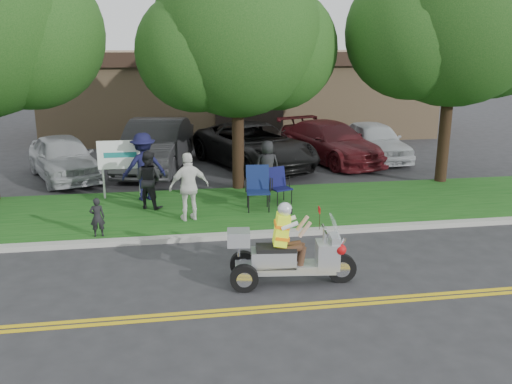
{
  "coord_description": "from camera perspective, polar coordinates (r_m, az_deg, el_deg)",
  "views": [
    {
      "loc": [
        -1.52,
        -8.67,
        4.34
      ],
      "look_at": [
        0.2,
        2.0,
        1.38
      ],
      "focal_mm": 38.0,
      "sensor_mm": 36.0,
      "label": 1
    }
  ],
  "objects": [
    {
      "name": "child_left",
      "position": [
        12.76,
        -16.36,
        -2.55
      ],
      "size": [
        0.35,
        0.24,
        0.91
      ],
      "primitive_type": "imported",
      "rotation": [
        0.0,
        0.0,
        3.22
      ],
      "color": "black",
      "rests_on": "grass_verge"
    },
    {
      "name": "spectator_adult_right",
      "position": [
        13.39,
        -7.06,
        0.57
      ],
      "size": [
        1.07,
        0.64,
        1.7
      ],
      "primitive_type": "imported",
      "rotation": [
        0.0,
        0.0,
        3.39
      ],
      "color": "white",
      "rests_on": "grass_verge"
    },
    {
      "name": "parked_car_far_left",
      "position": [
        18.97,
        -19.6,
        3.47
      ],
      "size": [
        3.23,
        4.62,
        1.46
      ],
      "primitive_type": "imported",
      "rotation": [
        0.0,
        0.0,
        0.39
      ],
      "color": "#ABADB2",
      "rests_on": "ground"
    },
    {
      "name": "centerline_near",
      "position": [
        9.31,
        1.33,
        -12.44
      ],
      "size": [
        60.0,
        0.1,
        0.01
      ],
      "primitive_type": "cube",
      "color": "gold",
      "rests_on": "ground"
    },
    {
      "name": "tree_mid",
      "position": [
        16.04,
        -1.82,
        15.65
      ],
      "size": [
        5.88,
        4.8,
        7.05
      ],
      "color": "#332114",
      "rests_on": "ground"
    },
    {
      "name": "commercial_building",
      "position": [
        27.97,
        -1.95,
        10.54
      ],
      "size": [
        18.0,
        8.2,
        4.0
      ],
      "color": "#9E7F5B",
      "rests_on": "ground"
    },
    {
      "name": "lawn_chair_b",
      "position": [
        14.86,
        2.41,
        0.96
      ],
      "size": [
        0.66,
        0.67,
        0.98
      ],
      "rotation": [
        0.0,
        0.0,
        0.34
      ],
      "color": "black",
      "rests_on": "grass_verge"
    },
    {
      "name": "trike_scooter",
      "position": [
        10.12,
        3.18,
        -6.69
      ],
      "size": [
        2.42,
        0.86,
        1.58
      ],
      "rotation": [
        0.0,
        0.0,
        -0.11
      ],
      "color": "black",
      "rests_on": "ground"
    },
    {
      "name": "spectator_adult_mid",
      "position": [
        14.58,
        -11.26,
        1.29
      ],
      "size": [
        0.94,
        0.88,
        1.54
      ],
      "primitive_type": "imported",
      "rotation": [
        0.0,
        0.0,
        2.63
      ],
      "color": "black",
      "rests_on": "grass_verge"
    },
    {
      "name": "curb",
      "position": [
        12.57,
        -1.68,
        -4.59
      ],
      "size": [
        60.0,
        0.25,
        0.12
      ],
      "primitive_type": "cube",
      "color": "#A8A89E",
      "rests_on": "ground"
    },
    {
      "name": "parked_car_right",
      "position": [
        20.76,
        7.85,
        5.22
      ],
      "size": [
        3.64,
        5.55,
        1.49
      ],
      "primitive_type": "imported",
      "rotation": [
        0.0,
        0.0,
        0.33
      ],
      "color": "#511318",
      "rests_on": "ground"
    },
    {
      "name": "parked_car_left",
      "position": [
        19.36,
        -10.49,
        4.81
      ],
      "size": [
        2.89,
        5.67,
        1.78
      ],
      "primitive_type": "imported",
      "rotation": [
        0.0,
        0.0,
        -0.19
      ],
      "color": "#272729",
      "rests_on": "ground"
    },
    {
      "name": "ground",
      "position": [
        9.82,
        0.7,
        -10.92
      ],
      "size": [
        120.0,
        120.0,
        0.0
      ],
      "primitive_type": "plane",
      "color": "#28282B",
      "rests_on": "ground"
    },
    {
      "name": "lawn_chair_a",
      "position": [
        14.26,
        0.19,
        0.76
      ],
      "size": [
        0.66,
        0.68,
        1.15
      ],
      "rotation": [
        0.0,
        0.0,
        -0.09
      ],
      "color": "black",
      "rests_on": "grass_verge"
    },
    {
      "name": "spectator_chair_a",
      "position": [
        15.38,
        -11.73,
        2.64
      ],
      "size": [
        1.36,
        0.99,
        1.89
      ],
      "primitive_type": "imported",
      "rotation": [
        0.0,
        0.0,
        3.4
      ],
      "color": "#141437",
      "rests_on": "grass_verge"
    },
    {
      "name": "parked_car_mid",
      "position": [
        19.67,
        -0.2,
        4.93
      ],
      "size": [
        4.52,
        6.25,
        1.58
      ],
      "primitive_type": "imported",
      "rotation": [
        0.0,
        0.0,
        0.37
      ],
      "color": "black",
      "rests_on": "ground"
    },
    {
      "name": "parked_car_far_right",
      "position": [
        21.43,
        12.31,
        5.29
      ],
      "size": [
        1.87,
        4.36,
        1.47
      ],
      "primitive_type": "imported",
      "rotation": [
        0.0,
        0.0,
        0.03
      ],
      "color": "silver",
      "rests_on": "ground"
    },
    {
      "name": "spectator_chair_b",
      "position": [
        16.08,
        1.2,
        2.81
      ],
      "size": [
        0.76,
        0.52,
        1.5
      ],
      "primitive_type": "imported",
      "rotation": [
        0.0,
        0.0,
        3.2
      ],
      "color": "black",
      "rests_on": "grass_verge"
    },
    {
      "name": "grass_verge",
      "position": [
        14.6,
        -2.8,
        -1.76
      ],
      "size": [
        60.0,
        4.0,
        0.1
      ],
      "primitive_type": "cube",
      "color": "#154913",
      "rests_on": "ground"
    },
    {
      "name": "business_sign",
      "position": [
        15.64,
        -14.08,
        3.49
      ],
      "size": [
        1.25,
        0.06,
        1.75
      ],
      "color": "silver",
      "rests_on": "ground"
    },
    {
      "name": "tree_right",
      "position": [
        17.91,
        20.35,
        16.62
      ],
      "size": [
        6.86,
        5.6,
        8.07
      ],
      "color": "#332114",
      "rests_on": "ground"
    },
    {
      "name": "centerline_far",
      "position": [
        9.45,
        1.15,
        -12.0
      ],
      "size": [
        60.0,
        0.1,
        0.01
      ],
      "primitive_type": "cube",
      "color": "gold",
      "rests_on": "ground"
    }
  ]
}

